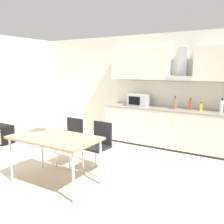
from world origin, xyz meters
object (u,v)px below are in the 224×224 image
(bottle_brown, at_px, (175,104))
(guitar_amp, at_px, (2,134))
(dining_table, at_px, (54,140))
(bottle_yellow, at_px, (201,107))
(bottle_red, at_px, (190,105))
(bottle_white, at_px, (222,106))
(pendant_lamp, at_px, (52,76))
(chair_far_left, at_px, (72,137))
(microwave, at_px, (139,100))
(chair_far_right, at_px, (99,142))

(bottle_brown, bearing_deg, guitar_amp, -154.65)
(dining_table, relative_size, guitar_amp, 2.67)
(bottle_yellow, relative_size, bottle_red, 0.72)
(bottle_red, height_order, bottle_white, bottle_white)
(guitar_amp, bearing_deg, bottle_white, 21.53)
(bottle_red, xyz_separation_m, bottle_brown, (-0.31, -0.09, 0.01))
(bottle_brown, bearing_deg, bottle_white, 4.77)
(guitar_amp, bearing_deg, pendant_lamp, -19.22)
(chair_far_left, bearing_deg, microwave, 76.42)
(chair_far_right, height_order, guitar_amp, chair_far_right)
(chair_far_right, distance_m, guitar_amp, 2.98)
(dining_table, distance_m, guitar_amp, 2.84)
(bottle_white, relative_size, dining_table, 0.22)
(chair_far_left, bearing_deg, bottle_yellow, 45.91)
(microwave, relative_size, chair_far_left, 0.55)
(bottle_red, relative_size, guitar_amp, 0.51)
(bottle_yellow, height_order, bottle_red, bottle_red)
(chair_far_left, bearing_deg, pendant_lamp, -68.22)
(bottle_yellow, distance_m, guitar_amp, 4.68)
(microwave, height_order, chair_far_right, microwave)
(bottle_red, xyz_separation_m, chair_far_left, (-1.69, -1.99, -0.48))
(bottle_brown, xyz_separation_m, chair_far_right, (-0.75, -1.90, -0.50))
(bottle_white, height_order, pendant_lamp, pendant_lamp)
(bottle_red, distance_m, chair_far_left, 2.65)
(microwave, xyz_separation_m, chair_far_right, (0.15, -1.95, -0.51))
(microwave, distance_m, bottle_brown, 0.91)
(chair_far_right, relative_size, guitar_amp, 1.67)
(bottle_yellow, distance_m, bottle_white, 0.41)
(bottle_white, bearing_deg, chair_far_right, -130.50)
(microwave, bearing_deg, bottle_yellow, 0.85)
(bottle_red, xyz_separation_m, pendant_lamp, (-1.38, -2.76, 0.67))
(dining_table, height_order, guitar_amp, dining_table)
(bottle_brown, bearing_deg, bottle_red, 15.77)
(dining_table, relative_size, pendant_lamp, 4.34)
(bottle_white, xyz_separation_m, dining_table, (-2.01, -2.75, -0.32))
(bottle_yellow, xyz_separation_m, pendant_lamp, (-1.61, -2.75, 0.70))
(pendant_lamp, bearing_deg, dining_table, 180.00)
(bottle_yellow, distance_m, pendant_lamp, 3.26)
(bottle_yellow, height_order, bottle_brown, bottle_brown)
(bottle_white, xyz_separation_m, guitar_amp, (-4.65, -1.83, -0.81))
(chair_far_right, bearing_deg, dining_table, -112.46)
(microwave, xyz_separation_m, dining_table, (-0.16, -2.73, -0.33))
(bottle_red, xyz_separation_m, dining_table, (-1.38, -2.76, -0.31))
(bottle_brown, bearing_deg, bottle_yellow, 7.57)
(microwave, height_order, chair_far_left, microwave)
(bottle_white, bearing_deg, pendant_lamp, -126.16)
(bottle_white, bearing_deg, bottle_yellow, -178.97)
(guitar_amp, distance_m, pendant_lamp, 3.15)
(microwave, xyz_separation_m, bottle_yellow, (1.44, 0.02, -0.06))
(bottle_brown, xyz_separation_m, bottle_white, (0.94, 0.08, 0.00))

